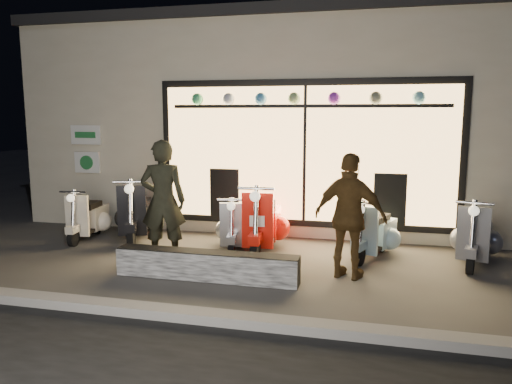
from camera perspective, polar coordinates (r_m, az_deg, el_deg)
ground at (r=7.58m, az=-2.81°, el=-8.50°), size 40.00×40.00×0.00m
kerb at (r=5.78m, az=-8.66°, el=-13.63°), size 40.00×0.25×0.12m
shop_building at (r=12.08m, az=3.98°, el=8.15°), size 10.20×6.23×4.20m
graffiti_barrier at (r=6.98m, az=-5.67°, el=-8.36°), size 2.57×0.28×0.40m
scooter_silver at (r=8.58m, az=-2.47°, el=-3.91°), size 0.57×1.26×0.90m
scooter_red at (r=8.45m, az=0.87°, el=-3.51°), size 0.55×1.56×1.11m
scooter_black at (r=9.52m, az=-13.53°, el=-2.37°), size 0.84×1.52×1.10m
scooter_cream at (r=9.73m, az=-18.46°, el=-2.79°), size 0.51×1.29×0.92m
scooter_blue at (r=8.28m, az=13.53°, el=-4.55°), size 0.71×1.29×0.93m
scooter_grey at (r=8.44m, az=23.80°, el=-4.63°), size 0.67×1.40×1.00m
man at (r=7.80m, az=-10.57°, el=-1.01°), size 0.78×0.61×1.88m
woman at (r=6.97m, az=10.69°, el=-2.78°), size 1.10×0.70×1.75m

